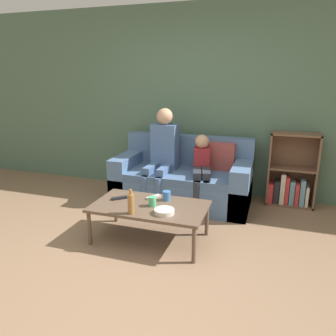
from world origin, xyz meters
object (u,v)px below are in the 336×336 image
couch (183,181)px  tv_remote_1 (154,197)px  coffee_table (150,208)px  cup_far (152,201)px  bookshelf (290,178)px  tv_remote_0 (119,198)px  person_child (202,168)px  person_adult (163,149)px  cup_near (167,196)px  bottle (131,203)px  snack_bowl (164,211)px

couch → tv_remote_1: 0.95m
coffee_table → cup_far: (0.04, -0.01, 0.08)m
bookshelf → tv_remote_0: 2.29m
bookshelf → person_child: (-1.08, -0.51, 0.19)m
person_adult → cup_near: 0.99m
cup_near → bottle: (-0.21, -0.44, 0.05)m
bookshelf → snack_bowl: bookshelf is taller
bookshelf → snack_bowl: 2.04m
person_child → cup_near: 0.85m
bookshelf → bottle: bearing=-130.2°
couch → coffee_table: (-0.04, -1.14, 0.06)m
snack_bowl → tv_remote_0: bearing=160.5°
person_child → bottle: person_child is taller
tv_remote_1 → coffee_table: bearing=-50.3°
coffee_table → tv_remote_0: 0.38m
person_adult → tv_remote_1: bearing=-73.8°
couch → tv_remote_1: (-0.08, -0.94, 0.10)m
coffee_table → person_child: size_ratio=1.24×
person_adult → bottle: person_adult is taller
bookshelf → coffee_table: bearing=-132.9°
person_child → cup_near: person_child is taller
cup_far → bottle: (-0.13, -0.24, 0.05)m
couch → person_adult: bearing=-164.6°
couch → person_child: bearing=-26.5°
couch → snack_bowl: (0.17, -1.29, 0.11)m
cup_far → snack_bowl: cup_far is taller
coffee_table → person_child: person_child is taller
person_child → snack_bowl: person_child is taller
person_child → bottle: size_ratio=3.81×
cup_far → tv_remote_0: 0.41m
cup_far → tv_remote_1: (-0.07, 0.21, -0.04)m
coffee_table → person_child: (0.31, 1.00, 0.19)m
snack_bowl → person_child: bearing=84.9°
person_child → bottle: bearing=-121.4°
bookshelf → person_adult: (-1.62, -0.44, 0.37)m
person_adult → tv_remote_1: (0.19, -0.86, -0.33)m
bookshelf → cup_far: (-1.36, -1.52, 0.08)m
person_adult → snack_bowl: (0.44, -1.22, -0.32)m
couch → person_adult: (-0.27, -0.07, 0.43)m
coffee_table → cup_far: cup_far is taller
cup_far → tv_remote_0: size_ratio=0.62×
cup_near → bottle: size_ratio=0.41×
coffee_table → person_adult: bearing=101.9°
cup_far → snack_bowl: size_ratio=0.51×
tv_remote_0 → snack_bowl: size_ratio=0.82×
bookshelf → cup_far: bearing=-131.9°
bottle → coffee_table: bearing=70.7°
cup_near → snack_bowl: bearing=-75.1°
coffee_table → bottle: 0.30m
person_adult → cup_near: person_adult is taller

